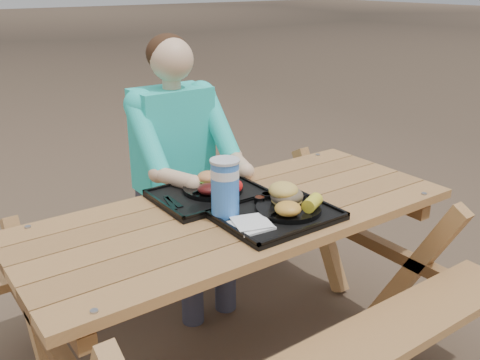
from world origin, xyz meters
TOP-DOWN VIEW (x-y plane):
  - ground at (0.00, 0.00)m, footprint 60.00×60.00m
  - picnic_table at (0.00, 0.00)m, footprint 1.80×1.49m
  - tray_near at (0.07, -0.15)m, footprint 0.45×0.35m
  - tray_far at (-0.03, 0.19)m, footprint 0.45×0.35m
  - plate_near at (0.12, -0.16)m, footprint 0.26×0.26m
  - plate_far at (-0.00, 0.20)m, footprint 0.26×0.26m
  - napkin_stack at (-0.08, -0.18)m, footprint 0.15×0.15m
  - soda_cup at (-0.10, -0.04)m, footprint 0.11×0.11m
  - condiment_bbq at (0.08, -0.03)m, footprint 0.05×0.05m
  - condiment_mustard at (0.12, -0.03)m, footprint 0.05×0.05m
  - sandwich at (0.15, -0.12)m, footprint 0.13×0.13m
  - mac_cheese at (0.07, -0.22)m, footprint 0.10×0.10m
  - corn_cob at (0.18, -0.23)m, footprint 0.12×0.12m
  - cutlery_far at (-0.20, 0.19)m, footprint 0.03×0.14m
  - burger at (-0.00, 0.23)m, footprint 0.10×0.10m
  - baked_beans at (-0.06, 0.14)m, footprint 0.09×0.09m
  - potato_salad at (0.05, 0.15)m, footprint 0.08×0.08m
  - diner at (0.08, 0.68)m, footprint 0.48×0.84m

SIDE VIEW (x-z plane):
  - ground at x=0.00m, z-range 0.00..0.00m
  - picnic_table at x=0.00m, z-range 0.00..0.75m
  - diner at x=0.08m, z-range 0.00..1.28m
  - tray_near at x=0.07m, z-range 0.75..0.77m
  - tray_far at x=-0.03m, z-range 0.75..0.77m
  - cutlery_far at x=-0.20m, z-range 0.77..0.78m
  - napkin_stack at x=-0.08m, z-range 0.77..0.79m
  - plate_near at x=0.12m, z-range 0.77..0.79m
  - plate_far at x=0.00m, z-range 0.77..0.79m
  - condiment_bbq at x=0.08m, z-range 0.77..0.80m
  - condiment_mustard at x=0.12m, z-range 0.77..0.80m
  - baked_beans at x=-0.06m, z-range 0.79..0.83m
  - potato_salad at x=0.05m, z-range 0.79..0.84m
  - mac_cheese at x=0.07m, z-range 0.79..0.84m
  - corn_cob at x=0.18m, z-range 0.79..0.84m
  - burger at x=0.00m, z-range 0.79..0.88m
  - sandwich at x=0.15m, z-range 0.79..0.92m
  - soda_cup at x=-0.10m, z-range 0.77..0.99m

